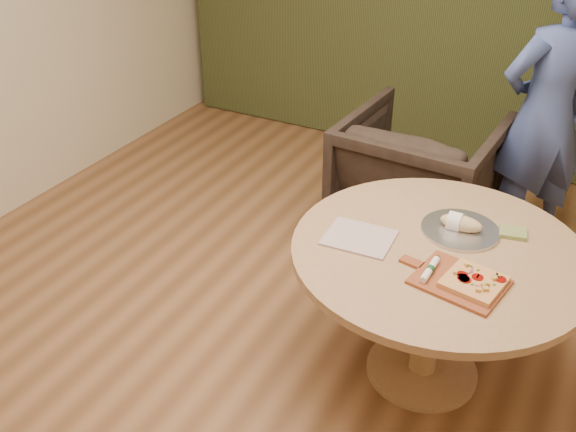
{
  "coord_description": "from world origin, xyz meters",
  "views": [
    {
      "loc": [
        1.06,
        -1.97,
        2.35
      ],
      "look_at": [
        -0.12,
        0.25,
        0.81
      ],
      "focal_mm": 40.0,
      "sensor_mm": 36.0,
      "label": 1
    }
  ],
  "objects_px": {
    "flatbread_pizza": "(474,282)",
    "serving_tray": "(460,230)",
    "pizza_paddle": "(457,281)",
    "armchair": "(419,172)",
    "cutlery_roll": "(430,269)",
    "bread_roll": "(459,223)",
    "person_standing": "(545,115)",
    "pedestal_table": "(436,274)"
  },
  "relations": [
    {
      "from": "cutlery_roll",
      "to": "person_standing",
      "type": "distance_m",
      "value": 1.68
    },
    {
      "from": "cutlery_roll",
      "to": "bread_roll",
      "type": "height_order",
      "value": "bread_roll"
    },
    {
      "from": "pizza_paddle",
      "to": "cutlery_roll",
      "type": "distance_m",
      "value": 0.12
    },
    {
      "from": "cutlery_roll",
      "to": "pedestal_table",
      "type": "bearing_deg",
      "value": 97.05
    },
    {
      "from": "pedestal_table",
      "to": "person_standing",
      "type": "distance_m",
      "value": 1.49
    },
    {
      "from": "bread_roll",
      "to": "armchair",
      "type": "distance_m",
      "value": 1.17
    },
    {
      "from": "flatbread_pizza",
      "to": "armchair",
      "type": "distance_m",
      "value": 1.57
    },
    {
      "from": "armchair",
      "to": "flatbread_pizza",
      "type": "bearing_deg",
      "value": 118.38
    },
    {
      "from": "pizza_paddle",
      "to": "armchair",
      "type": "bearing_deg",
      "value": 123.05
    },
    {
      "from": "pedestal_table",
      "to": "armchair",
      "type": "distance_m",
      "value": 1.28
    },
    {
      "from": "flatbread_pizza",
      "to": "serving_tray",
      "type": "height_order",
      "value": "flatbread_pizza"
    },
    {
      "from": "pedestal_table",
      "to": "bread_roll",
      "type": "xyz_separation_m",
      "value": [
        0.03,
        0.18,
        0.18
      ]
    },
    {
      "from": "pedestal_table",
      "to": "person_standing",
      "type": "height_order",
      "value": "person_standing"
    },
    {
      "from": "pedestal_table",
      "to": "flatbread_pizza",
      "type": "xyz_separation_m",
      "value": [
        0.2,
        -0.21,
        0.17
      ]
    },
    {
      "from": "serving_tray",
      "to": "person_standing",
      "type": "xyz_separation_m",
      "value": [
        0.15,
        1.27,
        0.12
      ]
    },
    {
      "from": "bread_roll",
      "to": "person_standing",
      "type": "relative_size",
      "value": 0.11
    },
    {
      "from": "pedestal_table",
      "to": "serving_tray",
      "type": "height_order",
      "value": "serving_tray"
    },
    {
      "from": "cutlery_roll",
      "to": "armchair",
      "type": "distance_m",
      "value": 1.52
    },
    {
      "from": "armchair",
      "to": "cutlery_roll",
      "type": "bearing_deg",
      "value": 111.92
    },
    {
      "from": "armchair",
      "to": "serving_tray",
      "type": "bearing_deg",
      "value": 119.33
    },
    {
      "from": "pizza_paddle",
      "to": "bread_roll",
      "type": "xyz_separation_m",
      "value": [
        -0.1,
        0.39,
        0.04
      ]
    },
    {
      "from": "armchair",
      "to": "pedestal_table",
      "type": "bearing_deg",
      "value": 114.12
    },
    {
      "from": "flatbread_pizza",
      "to": "pizza_paddle",
      "type": "bearing_deg",
      "value": -179.4
    },
    {
      "from": "person_standing",
      "to": "flatbread_pizza",
      "type": "bearing_deg",
      "value": 46.76
    },
    {
      "from": "flatbread_pizza",
      "to": "bread_roll",
      "type": "distance_m",
      "value": 0.42
    },
    {
      "from": "flatbread_pizza",
      "to": "cutlery_roll",
      "type": "relative_size",
      "value": 1.29
    },
    {
      "from": "pedestal_table",
      "to": "serving_tray",
      "type": "distance_m",
      "value": 0.24
    },
    {
      "from": "armchair",
      "to": "person_standing",
      "type": "bearing_deg",
      "value": -154.42
    },
    {
      "from": "cutlery_roll",
      "to": "armchair",
      "type": "height_order",
      "value": "armchair"
    },
    {
      "from": "pizza_paddle",
      "to": "bread_roll",
      "type": "height_order",
      "value": "bread_roll"
    },
    {
      "from": "bread_roll",
      "to": "flatbread_pizza",
      "type": "bearing_deg",
      "value": -66.62
    },
    {
      "from": "flatbread_pizza",
      "to": "cutlery_roll",
      "type": "distance_m",
      "value": 0.18
    },
    {
      "from": "pedestal_table",
      "to": "armchair",
      "type": "height_order",
      "value": "armchair"
    },
    {
      "from": "serving_tray",
      "to": "cutlery_roll",
      "type": "bearing_deg",
      "value": -93.36
    },
    {
      "from": "pedestal_table",
      "to": "serving_tray",
      "type": "bearing_deg",
      "value": 76.73
    },
    {
      "from": "flatbread_pizza",
      "to": "armchair",
      "type": "height_order",
      "value": "armchair"
    },
    {
      "from": "cutlery_roll",
      "to": "bread_roll",
      "type": "xyz_separation_m",
      "value": [
        0.01,
        0.39,
        0.01
      ]
    },
    {
      "from": "flatbread_pizza",
      "to": "serving_tray",
      "type": "xyz_separation_m",
      "value": [
        -0.16,
        0.39,
        -0.02
      ]
    },
    {
      "from": "pizza_paddle",
      "to": "bread_roll",
      "type": "distance_m",
      "value": 0.4
    },
    {
      "from": "pizza_paddle",
      "to": "cutlery_roll",
      "type": "relative_size",
      "value": 2.35
    },
    {
      "from": "flatbread_pizza",
      "to": "bread_roll",
      "type": "xyz_separation_m",
      "value": [
        -0.17,
        0.39,
        0.02
      ]
    },
    {
      "from": "person_standing",
      "to": "pizza_paddle",
      "type": "bearing_deg",
      "value": 44.47
    }
  ]
}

